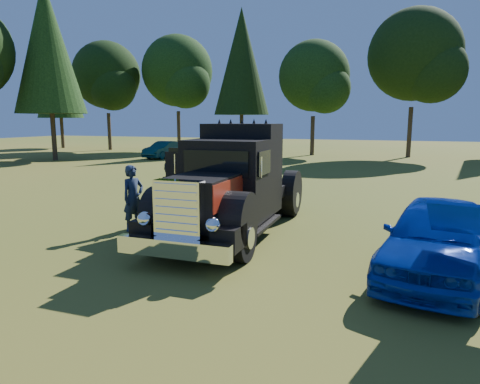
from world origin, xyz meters
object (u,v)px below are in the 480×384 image
(spectator_near, at_px, (133,198))
(distant_teal_car, at_px, (164,150))
(hotrod_coupe, at_px, (437,238))
(spectator_far, at_px, (172,192))
(diamond_t_truck, at_px, (231,188))

(spectator_near, relative_size, distant_teal_car, 0.45)
(hotrod_coupe, bearing_deg, spectator_far, 161.84)
(spectator_near, bearing_deg, hotrod_coupe, -77.67)
(hotrod_coupe, bearing_deg, spectator_near, 172.16)
(diamond_t_truck, height_order, hotrod_coupe, diamond_t_truck)
(spectator_near, relative_size, spectator_far, 1.00)
(hotrod_coupe, height_order, spectator_near, hotrod_coupe)
(spectator_far, relative_size, distant_teal_car, 0.45)
(diamond_t_truck, distance_m, spectator_near, 2.82)
(hotrod_coupe, bearing_deg, diamond_t_truck, 162.00)
(diamond_t_truck, distance_m, spectator_far, 2.37)
(diamond_t_truck, bearing_deg, spectator_far, 161.47)
(hotrod_coupe, distance_m, spectator_near, 7.82)
(hotrod_coupe, xyz_separation_m, distant_teal_car, (-18.56, 21.83, -0.11))
(diamond_t_truck, relative_size, hotrod_coupe, 1.46)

